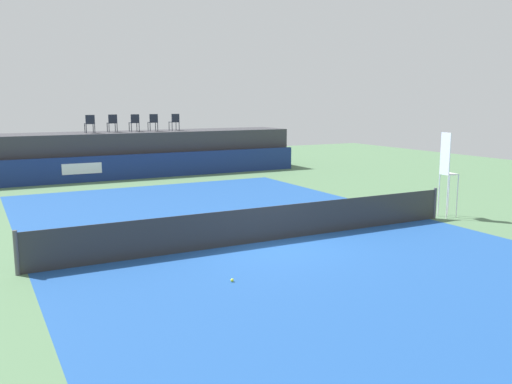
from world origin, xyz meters
TOP-DOWN VIEW (x-y plane):
  - ground_plane at (0.00, 3.00)m, footprint 48.00×48.00m
  - court_inner at (0.00, 0.00)m, footprint 12.00×22.00m
  - sponsor_wall at (-0.01, 13.50)m, footprint 18.00×0.22m
  - spectator_platform at (0.00, 15.30)m, footprint 18.00×2.80m
  - spectator_chair_far_left at (-1.60, 15.04)m, footprint 0.44×0.44m
  - spectator_chair_left at (-0.44, 15.32)m, footprint 0.44×0.44m
  - spectator_chair_center at (0.67, 15.22)m, footprint 0.45×0.45m
  - spectator_chair_right at (1.66, 15.24)m, footprint 0.45×0.45m
  - spectator_chair_far_right at (2.82, 15.19)m, footprint 0.47×0.47m
  - umpire_chair at (6.66, 0.01)m, footprint 0.49×0.49m
  - tennis_net at (0.00, 0.00)m, footprint 12.40×0.02m
  - net_post_near at (-6.20, 0.00)m, footprint 0.10×0.10m
  - net_post_far at (6.20, 0.00)m, footprint 0.10×0.10m
  - tennis_ball at (-2.26, -2.60)m, footprint 0.07×0.07m

SIDE VIEW (x-z plane):
  - ground_plane at x=0.00m, z-range 0.00..0.00m
  - court_inner at x=0.00m, z-range 0.00..0.00m
  - tennis_ball at x=-2.26m, z-range 0.00..0.07m
  - tennis_net at x=0.00m, z-range 0.00..0.95m
  - net_post_near at x=-6.20m, z-range 0.00..1.00m
  - net_post_far at x=6.20m, z-range 0.00..1.00m
  - sponsor_wall at x=-0.01m, z-range 0.00..1.20m
  - spectator_platform at x=0.00m, z-range 0.00..2.20m
  - umpire_chair at x=6.66m, z-range 0.21..2.97m
  - spectator_chair_far_left at x=-1.60m, z-range 2.25..3.14m
  - spectator_chair_left at x=-0.44m, z-range 2.25..3.14m
  - spectator_chair_center at x=0.67m, z-range 2.25..3.14m
  - spectator_chair_right at x=1.66m, z-range 2.25..3.14m
  - spectator_chair_far_right at x=2.82m, z-range 2.25..3.14m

